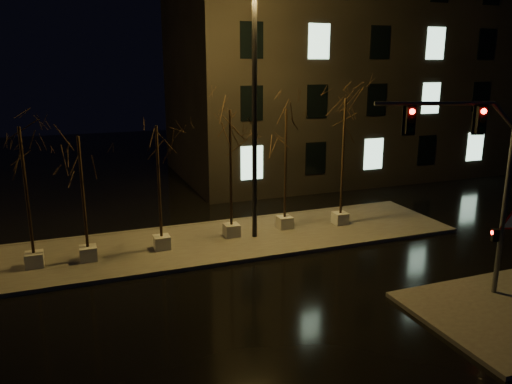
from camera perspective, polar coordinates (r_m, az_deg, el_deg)
name	(u,v)px	position (r m, az deg, el deg)	size (l,w,h in m)	color
ground	(264,303)	(16.72, 0.96, -12.57)	(90.00, 90.00, 0.00)	black
median	(214,242)	(21.92, -4.88, -5.67)	(22.00, 5.00, 0.15)	#4A4742
building	(354,65)	(37.34, 11.12, 14.05)	(25.00, 12.00, 15.00)	black
tree_0	(23,159)	(19.77, -25.13, 3.40)	(1.80, 1.80, 5.43)	#B4B4A8
tree_1	(80,165)	(19.72, -19.44, 2.97)	(1.80, 1.80, 5.00)	#B4B4A8
tree_2	(157,154)	(20.16, -11.20, 4.27)	(1.80, 1.80, 5.24)	#B4B4A8
tree_3	(230,139)	(21.28, -2.94, 6.08)	(1.80, 1.80, 5.74)	#B4B4A8
tree_4	(286,136)	(22.42, 3.43, 6.38)	(1.80, 1.80, 5.67)	#B4B4A8
tree_5	(344,127)	(23.31, 10.05, 7.29)	(1.80, 1.80, 6.10)	#B4B4A8
traffic_signal_mast	(478,171)	(17.18, 23.99, 2.19)	(4.95, 1.74, 6.34)	#515458
streetlight_main	(254,99)	(21.00, -0.17, 10.58)	(2.61, 0.47, 10.44)	black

